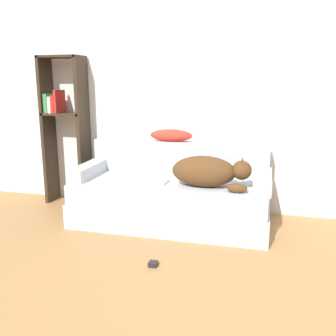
% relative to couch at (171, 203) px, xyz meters
% --- Properties ---
extents(wall_back, '(7.08, 0.06, 2.70)m').
position_rel_couch_xyz_m(wall_back, '(0.23, 0.54, 1.15)').
color(wall_back, silver).
rests_on(wall_back, ground_plane).
extents(couch, '(1.81, 0.81, 0.41)m').
position_rel_couch_xyz_m(couch, '(0.00, 0.00, 0.00)').
color(couch, '#B2B7BC').
rests_on(couch, ground_plane).
extents(couch_backrest, '(1.77, 0.15, 0.32)m').
position_rel_couch_xyz_m(couch_backrest, '(-0.00, 0.33, 0.37)').
color(couch_backrest, '#B2B7BC').
rests_on(couch_backrest, couch).
extents(couch_arm_left, '(0.15, 0.62, 0.12)m').
position_rel_couch_xyz_m(couch_arm_left, '(-0.83, -0.01, 0.27)').
color(couch_arm_left, '#B2B7BC').
rests_on(couch_arm_left, couch).
extents(couch_arm_right, '(0.15, 0.62, 0.12)m').
position_rel_couch_xyz_m(couch_arm_right, '(0.83, -0.01, 0.27)').
color(couch_arm_right, '#B2B7BC').
rests_on(couch_arm_right, couch).
extents(dog, '(0.70, 0.32, 0.27)m').
position_rel_couch_xyz_m(dog, '(0.36, -0.09, 0.35)').
color(dog, '#513319').
rests_on(dog, couch).
extents(laptop, '(0.31, 0.20, 0.02)m').
position_rel_couch_xyz_m(laptop, '(-0.17, -0.06, 0.22)').
color(laptop, silver).
rests_on(laptop, couch).
extents(throw_pillow, '(0.43, 0.16, 0.12)m').
position_rel_couch_xyz_m(throw_pillow, '(-0.08, 0.34, 0.59)').
color(throw_pillow, red).
rests_on(throw_pillow, couch_backrest).
extents(bookshelf, '(0.46, 0.26, 1.58)m').
position_rel_couch_xyz_m(bookshelf, '(-1.28, 0.35, 0.69)').
color(bookshelf, '#2D2319').
rests_on(bookshelf, ground_plane).
extents(power_adapter, '(0.06, 0.06, 0.04)m').
position_rel_couch_xyz_m(power_adapter, '(0.09, -0.87, -0.18)').
color(power_adapter, black).
rests_on(power_adapter, ground_plane).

